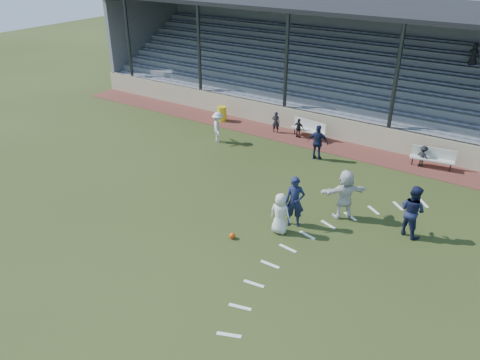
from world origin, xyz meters
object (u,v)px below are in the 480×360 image
at_px(trash_bin, 222,114).
at_px(player_white_lead, 280,214).
at_px(bench_right, 433,156).
at_px(football, 232,236).
at_px(bench_left, 309,127).
at_px(player_navy_lead, 295,202).

height_order(trash_bin, player_white_lead, player_white_lead).
distance_m(bench_right, football, 11.15).
xyz_separation_m(bench_left, bench_right, (6.56, -0.20, 0.00)).
bearing_deg(trash_bin, football, -52.97).
relative_size(bench_left, bench_right, 1.00).
bearing_deg(player_white_lead, trash_bin, -48.92).
relative_size(bench_left, trash_bin, 2.36).
bearing_deg(bench_left, bench_right, 5.90).
bearing_deg(player_navy_lead, player_white_lead, -133.28).
height_order(trash_bin, football, trash_bin).
bearing_deg(trash_bin, bench_left, 4.87).
bearing_deg(bench_right, trash_bin, 172.52).
xyz_separation_m(bench_right, football, (-4.58, -10.15, -0.47)).
xyz_separation_m(player_white_lead, player_navy_lead, (0.20, 0.74, 0.20)).
height_order(bench_right, player_white_lead, player_white_lead).
height_order(bench_left, trash_bin, bench_left).
relative_size(football, player_white_lead, 0.14).
bearing_deg(player_navy_lead, football, -152.77).
bearing_deg(football, player_navy_lead, 55.11).
height_order(football, player_white_lead, player_white_lead).
xyz_separation_m(trash_bin, player_white_lead, (8.68, -8.57, 0.35)).
relative_size(bench_right, player_navy_lead, 1.01).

